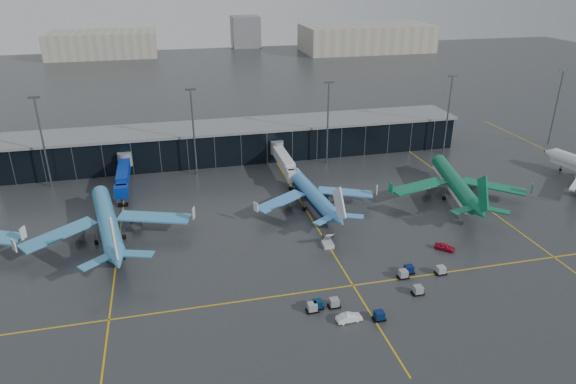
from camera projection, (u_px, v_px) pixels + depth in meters
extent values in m
plane|color=#282B2D|center=(285.00, 253.00, 110.06)|extent=(600.00, 600.00, 0.00)
cube|color=black|center=(241.00, 142.00, 163.13)|extent=(140.00, 16.00, 10.00)
cube|color=slate|center=(240.00, 126.00, 160.97)|extent=(142.00, 17.00, 0.80)
cylinder|color=#595B60|center=(125.00, 159.00, 148.04)|extent=(4.00, 4.00, 4.00)
cube|color=navy|center=(123.00, 179.00, 136.37)|extent=(3.00, 24.00, 3.00)
cylinder|color=#595B60|center=(123.00, 201.00, 130.96)|extent=(1.00, 1.00, 2.60)
cylinder|color=#595B60|center=(277.00, 147.00, 157.62)|extent=(4.00, 4.00, 4.00)
cube|color=silver|center=(287.00, 165.00, 145.95)|extent=(3.00, 24.00, 3.00)
cylinder|color=#595B60|center=(293.00, 185.00, 140.54)|extent=(1.00, 1.00, 2.60)
cylinder|color=#595B60|center=(43.00, 144.00, 137.71)|extent=(0.50, 0.50, 25.00)
cube|color=#595B60|center=(34.00, 97.00, 132.55)|extent=(3.00, 0.40, 0.60)
cylinder|color=#595B60|center=(194.00, 134.00, 146.22)|extent=(0.50, 0.50, 25.00)
cube|color=#595B60|center=(190.00, 89.00, 141.07)|extent=(3.00, 0.40, 0.60)
cylinder|color=#595B60|center=(328.00, 124.00, 154.74)|extent=(0.50, 0.50, 25.00)
cube|color=#595B60|center=(329.00, 82.00, 149.58)|extent=(3.00, 0.40, 0.60)
cylinder|color=#595B60|center=(448.00, 116.00, 163.25)|extent=(0.50, 0.50, 25.00)
cube|color=#595B60|center=(453.00, 76.00, 158.10)|extent=(3.00, 0.40, 0.60)
cylinder|color=#595B60|center=(556.00, 108.00, 171.77)|extent=(0.50, 0.50, 25.00)
cube|color=#595B60|center=(564.00, 70.00, 166.61)|extent=(3.00, 0.40, 0.60)
cube|color=#B2AD99|center=(366.00, 38.00, 363.01)|extent=(90.00, 42.00, 18.00)
cube|color=#B2AD99|center=(102.00, 44.00, 342.87)|extent=(70.00, 38.00, 16.00)
cube|color=#B2AD99|center=(245.00, 32.00, 380.72)|extent=(20.00, 20.00, 22.00)
cube|color=gold|center=(121.00, 228.00, 120.38)|extent=(0.30, 120.00, 0.02)
cube|color=gold|center=(305.00, 209.00, 129.95)|extent=(0.30, 120.00, 0.02)
cube|color=gold|center=(465.00, 192.00, 139.53)|extent=(0.30, 120.00, 0.02)
cube|color=gold|center=(353.00, 285.00, 98.85)|extent=(220.00, 0.30, 0.02)
cube|color=black|center=(403.00, 277.00, 101.21)|extent=(2.20, 1.50, 0.36)
cube|color=gray|center=(403.00, 274.00, 100.89)|extent=(1.60, 1.50, 1.50)
cube|color=black|center=(408.00, 272.00, 102.74)|extent=(2.20, 1.50, 0.36)
cube|color=#051142|center=(409.00, 269.00, 102.43)|extent=(1.60, 1.50, 1.50)
cube|color=black|center=(418.00, 293.00, 96.24)|extent=(2.20, 1.50, 0.36)
cube|color=gray|center=(418.00, 290.00, 95.93)|extent=(1.60, 1.50, 1.50)
cube|color=black|center=(440.00, 273.00, 102.49)|extent=(2.20, 1.50, 0.36)
cube|color=gray|center=(441.00, 270.00, 102.17)|extent=(1.60, 1.50, 1.50)
cube|color=black|center=(317.00, 308.00, 92.18)|extent=(2.20, 1.50, 0.36)
cube|color=#052242|center=(317.00, 304.00, 91.86)|extent=(1.60, 1.50, 1.50)
cube|color=black|center=(334.00, 306.00, 92.63)|extent=(2.20, 1.50, 0.36)
cube|color=gray|center=(334.00, 302.00, 92.32)|extent=(1.60, 1.50, 1.50)
cube|color=black|center=(312.00, 311.00, 91.39)|extent=(2.20, 1.50, 0.36)
cube|color=gray|center=(312.00, 307.00, 91.08)|extent=(1.60, 1.50, 1.50)
cube|color=black|center=(379.00, 319.00, 89.24)|extent=(2.20, 1.50, 0.36)
cube|color=#051843|center=(379.00, 315.00, 88.93)|extent=(1.60, 1.50, 1.50)
cube|color=silver|center=(328.00, 244.00, 112.72)|extent=(2.32, 3.28, 0.80)
cube|color=silver|center=(328.00, 236.00, 111.95)|extent=(1.71, 2.89, 2.29)
imported|color=#AF0D28|center=(445.00, 247.00, 110.93)|extent=(4.30, 4.19, 1.46)
imported|color=white|center=(349.00, 318.00, 88.68)|extent=(4.63, 1.86, 1.50)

